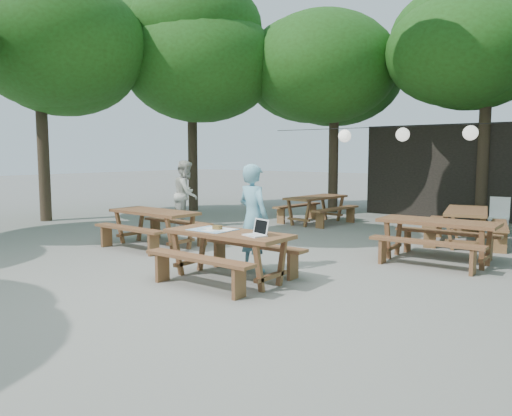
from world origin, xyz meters
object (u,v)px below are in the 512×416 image
at_px(plastic_chair, 498,225).
at_px(main_picnic_table, 228,255).
at_px(woman, 253,218).
at_px(second_person, 186,194).
at_px(picnic_table_nw, 154,228).

bearing_deg(plastic_chair, main_picnic_table, -116.40).
xyz_separation_m(woman, second_person, (-4.39, 2.79, -0.00)).
distance_m(woman, plastic_chair, 6.83).
relative_size(main_picnic_table, picnic_table_nw, 0.99).
bearing_deg(plastic_chair, second_person, -160.58).
xyz_separation_m(main_picnic_table, plastic_chair, (2.32, 7.11, -0.13)).
distance_m(main_picnic_table, plastic_chair, 7.48).
bearing_deg(second_person, picnic_table_nw, -177.41).
distance_m(main_picnic_table, picnic_table_nw, 3.30).
height_order(woman, plastic_chair, woman).
height_order(main_picnic_table, woman, woman).
distance_m(picnic_table_nw, plastic_chair, 7.99).
relative_size(picnic_table_nw, plastic_chair, 2.24).
bearing_deg(woman, main_picnic_table, 108.35).
xyz_separation_m(main_picnic_table, picnic_table_nw, (-3.07, 1.21, 0.00)).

